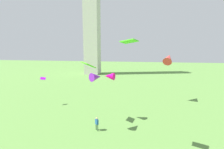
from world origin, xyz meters
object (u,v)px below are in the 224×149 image
Objects in this scene: person_1 at (97,123)px; kite_flying_5 at (96,77)px; kite_flying_3 at (109,76)px; kite_flying_4 at (89,65)px; kite_flying_0 at (43,78)px; kite_flying_2 at (168,58)px; kite_flying_1 at (129,41)px.

person_1 is 5.33m from kite_flying_5.
kite_flying_3 is 0.76× the size of kite_flying_4.
person_1 is at bearing -114.78° from kite_flying_4.
kite_flying_3 is at bearing -60.49° from person_1.
kite_flying_0 is at bearing 12.51° from person_1.
person_1 is 0.52× the size of kite_flying_2.
kite_flying_1 reaches higher than person_1.
person_1 is 10.32m from kite_flying_1.
kite_flying_4 is (-10.93, -10.75, -0.31)m from kite_flying_2.
kite_flying_5 reaches higher than person_1.
person_1 is 0.79× the size of kite_flying_4.
kite_flying_4 reaches higher than kite_flying_0.
kite_flying_2 is at bearing 96.42° from kite_flying_1.
kite_flying_0 reaches higher than person_1.
kite_flying_0 is at bearing 2.22° from kite_flying_5.
kite_flying_3 is (0.83, 3.19, 4.95)m from person_1.
kite_flying_4 is (-2.33, -1.18, 1.52)m from kite_flying_3.
kite_flying_2 is 12.99m from kite_flying_3.
kite_flying_3 is at bearing -72.93° from kite_flying_5.
kite_flying_1 is at bearing 122.06° from kite_flying_0.
kite_flying_2 reaches higher than kite_flying_0.
kite_flying_0 is 10.83m from kite_flying_4.
kite_flying_3 is at bearing 139.54° from kite_flying_0.
kite_flying_2 reaches higher than kite_flying_3.
kite_flying_1 is (3.80, -3.26, 9.03)m from person_1.
kite_flying_0 is at bearing 171.64° from kite_flying_1.
kite_flying_4 is (-5.30, 5.26, -2.56)m from kite_flying_1.
kite_flying_3 reaches higher than kite_flying_0.
kite_flying_2 is at bearing -16.99° from kite_flying_4.
kite_flying_5 reaches higher than kite_flying_3.
kite_flying_0 is 0.45× the size of kite_flying_4.
kite_flying_1 is at bearing 171.43° from kite_flying_5.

